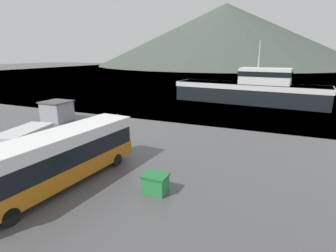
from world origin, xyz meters
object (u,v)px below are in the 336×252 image
(fishing_boat, at_px, (251,89))
(small_boat, at_px, (239,96))
(tour_bus, at_px, (59,157))
(storage_bin, at_px, (155,183))
(delivery_van, at_px, (31,143))
(dock_kiosk, at_px, (57,111))

(fishing_boat, bearing_deg, small_boat, 31.44)
(tour_bus, distance_m, storage_bin, 5.94)
(fishing_boat, bearing_deg, storage_bin, -177.90)
(delivery_van, height_order, dock_kiosk, delivery_van)
(storage_bin, bearing_deg, small_boat, 91.20)
(fishing_boat, bearing_deg, tour_bus, 172.73)
(tour_bus, distance_m, small_boat, 38.50)
(small_boat, bearing_deg, delivery_van, -114.67)
(delivery_van, distance_m, dock_kiosk, 12.31)
(delivery_van, height_order, small_boat, delivery_van)
(tour_bus, relative_size, delivery_van, 1.76)
(tour_bus, xyz_separation_m, dock_kiosk, (-12.48, 12.04, -0.65))
(storage_bin, distance_m, dock_kiosk, 21.00)
(tour_bus, height_order, storage_bin, tour_bus)
(tour_bus, relative_size, fishing_boat, 0.47)
(tour_bus, bearing_deg, dock_kiosk, 141.07)
(tour_bus, bearing_deg, fishing_boat, 82.70)
(fishing_boat, distance_m, small_boat, 5.75)
(tour_bus, xyz_separation_m, small_boat, (4.86, 38.16, -1.46))
(tour_bus, bearing_deg, small_boat, 87.77)
(delivery_van, bearing_deg, dock_kiosk, 115.08)
(dock_kiosk, height_order, small_boat, dock_kiosk)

